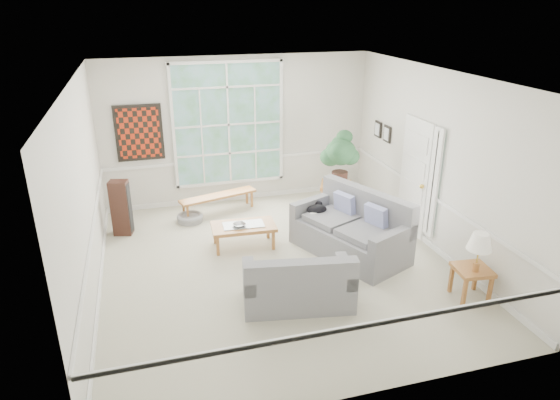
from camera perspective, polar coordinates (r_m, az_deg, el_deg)
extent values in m
cube|color=#AFAB93|center=(8.16, -0.30, -7.47)|extent=(5.50, 6.00, 0.01)
cube|color=white|center=(7.17, -0.34, 13.92)|extent=(5.50, 6.00, 0.02)
cube|color=silver|center=(10.33, -4.82, 7.91)|extent=(5.50, 0.02, 3.00)
cube|color=silver|center=(4.97, 9.09, -8.71)|extent=(5.50, 0.02, 3.00)
cube|color=silver|center=(7.34, -21.49, 0.41)|extent=(0.02, 6.00, 3.00)
cube|color=silver|center=(8.64, 17.59, 4.09)|extent=(0.02, 6.00, 3.00)
cube|color=white|center=(10.22, -5.91, 8.58)|extent=(2.30, 0.08, 2.40)
cube|color=white|center=(9.24, 15.09, 2.56)|extent=(0.08, 0.90, 2.10)
cube|color=white|center=(8.70, 17.21, 1.82)|extent=(0.08, 0.26, 1.90)
cube|color=maroon|center=(10.08, -15.80, 7.38)|extent=(0.90, 0.06, 1.10)
cube|color=black|center=(10.05, 12.10, 7.39)|extent=(0.04, 0.26, 0.32)
cube|color=black|center=(10.39, 11.09, 7.95)|extent=(0.04, 0.26, 0.32)
cube|color=gray|center=(8.36, 8.01, -2.84)|extent=(1.70, 2.18, 1.05)
cube|color=gray|center=(7.02, 2.06, -8.84)|extent=(1.63, 1.04, 0.82)
cube|color=#A46530|center=(8.67, -4.17, -4.09)|extent=(1.12, 0.65, 0.41)
imported|color=#A3A4A9|center=(8.52, -4.66, -2.83)|extent=(0.34, 0.34, 0.07)
cube|color=#A46530|center=(10.09, -7.03, -0.41)|extent=(1.60, 0.73, 0.37)
cube|color=#A46530|center=(10.07, 6.36, 0.26)|extent=(0.79, 0.79, 0.59)
cube|color=#A46530|center=(7.71, 20.93, -8.84)|extent=(0.53, 0.53, 0.49)
cylinder|color=gray|center=(9.80, -10.24, -2.02)|extent=(0.55, 0.55, 0.15)
cube|color=#361D15|center=(9.42, -17.71, -0.86)|extent=(0.37, 0.32, 1.02)
ellipsoid|color=black|center=(8.68, 4.23, -1.01)|extent=(0.36, 0.26, 0.17)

